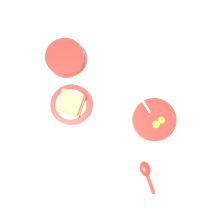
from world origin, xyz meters
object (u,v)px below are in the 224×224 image
object	(u,v)px
toast_plate	(71,105)
congee_bowl	(65,58)
egg_bowl	(154,120)
toast_sandwich	(71,103)
soup_spoon	(146,171)

from	to	relation	value
toast_plate	congee_bowl	world-z (taller)	congee_bowl
egg_bowl	toast_sandwich	size ratio (longest dim) A/B	1.59
toast_sandwich	soup_spoon	distance (m)	0.41
toast_plate	egg_bowl	bearing A→B (deg)	-93.29
egg_bowl	toast_plate	world-z (taller)	egg_bowl
soup_spoon	egg_bowl	bearing A→B (deg)	-2.28
soup_spoon	congee_bowl	size ratio (longest dim) A/B	0.80
toast_sandwich	congee_bowl	xyz separation A→B (m)	(0.19, 0.06, -0.01)
soup_spoon	congee_bowl	world-z (taller)	congee_bowl
toast_plate	toast_sandwich	size ratio (longest dim) A/B	1.57
egg_bowl	toast_plate	xyz separation A→B (m)	(0.02, 0.35, -0.02)
toast_plate	soup_spoon	bearing A→B (deg)	-124.07
toast_sandwich	congee_bowl	world-z (taller)	congee_bowl
egg_bowl	toast_sandwich	bearing A→B (deg)	86.22
egg_bowl	congee_bowl	world-z (taller)	egg_bowl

